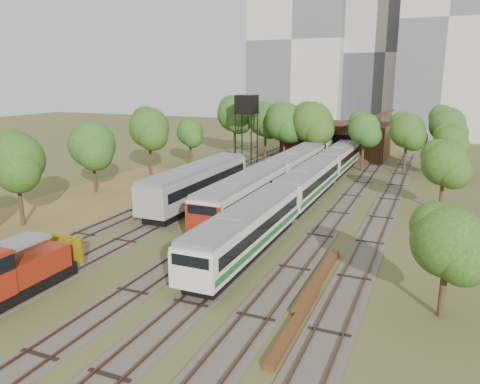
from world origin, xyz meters
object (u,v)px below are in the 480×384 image
at_px(water_tower, 247,106).
at_px(shunter_locomotive, 7,273).
at_px(railcar_green_set, 309,182).
at_px(railcar_red_set, 275,177).

bearing_deg(water_tower, shunter_locomotive, -84.88).
bearing_deg(water_tower, railcar_green_set, -50.34).
relative_size(railcar_green_set, shunter_locomotive, 6.43).
bearing_deg(railcar_green_set, railcar_red_set, 174.51).
bearing_deg(shunter_locomotive, water_tower, 95.12).
distance_m(railcar_green_set, shunter_locomotive, 31.31).
relative_size(railcar_green_set, water_tower, 5.12).
xyz_separation_m(railcar_red_set, water_tower, (-10.19, 16.74, 6.59)).
xyz_separation_m(railcar_red_set, railcar_green_set, (4.00, -0.38, -0.09)).
height_order(railcar_red_set, water_tower, water_tower).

